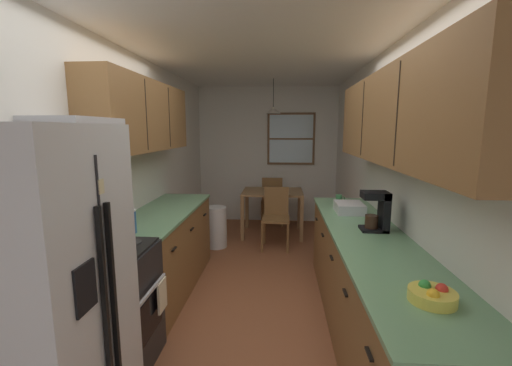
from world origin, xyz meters
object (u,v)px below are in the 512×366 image
at_px(microwave_over_range, 79,141).
at_px(refrigerator, 40,303).
at_px(dining_chair_far, 272,198).
at_px(coffee_maker, 378,211).
at_px(dining_table, 273,198).
at_px(dish_rack, 349,208).
at_px(fruit_bowl, 432,295).
at_px(stove_range, 108,308).
at_px(mug_by_coffeemaker, 339,199).
at_px(dining_chair_near, 276,215).
at_px(trash_bin, 216,227).
at_px(storage_canister, 129,221).

bearing_deg(microwave_over_range, refrigerator, -76.96).
relative_size(dining_chair_far, coffee_maker, 2.65).
bearing_deg(dining_table, microwave_over_range, -110.89).
bearing_deg(dish_rack, fruit_bowl, -88.46).
relative_size(stove_range, dining_table, 1.11).
bearing_deg(coffee_maker, refrigerator, -146.63).
relative_size(stove_range, microwave_over_range, 1.81).
xyz_separation_m(fruit_bowl, dish_rack, (-0.05, 1.81, 0.01)).
distance_m(dining_table, dish_rack, 2.15).
distance_m(microwave_over_range, dining_chair_far, 4.17).
height_order(stove_range, dining_table, stove_range).
xyz_separation_m(refrigerator, mug_by_coffeemaker, (1.90, 2.43, 0.06)).
bearing_deg(mug_by_coffeemaker, microwave_over_range, -139.75).
bearing_deg(dining_table, dining_chair_near, -83.27).
relative_size(dining_table, trash_bin, 1.60).
xyz_separation_m(dining_chair_near, dish_rack, (0.78, -1.37, 0.45)).
relative_size(stove_range, fruit_bowl, 4.76).
relative_size(dining_chair_far, mug_by_coffeemaker, 8.32).
height_order(trash_bin, storage_canister, storage_canister).
distance_m(storage_canister, coffee_maker, 2.10).
bearing_deg(fruit_bowl, mug_by_coffeemaker, 91.89).
xyz_separation_m(coffee_maker, dish_rack, (-0.11, 0.62, -0.13)).
bearing_deg(trash_bin, coffee_maker, -47.07).
bearing_deg(refrigerator, storage_canister, 92.61).
bearing_deg(trash_bin, mug_by_coffeemaker, -26.92).
xyz_separation_m(dining_table, dining_chair_near, (0.07, -0.58, -0.13)).
distance_m(dining_chair_far, mug_by_coffeemaker, 2.28).
bearing_deg(dish_rack, stove_range, -146.98).
height_order(dining_chair_near, mug_by_coffeemaker, mug_by_coffeemaker).
bearing_deg(stove_range, dining_table, 70.89).
bearing_deg(storage_canister, dining_chair_far, 71.84).
relative_size(microwave_over_range, dining_chair_far, 0.68).
distance_m(stove_range, dining_chair_far, 3.97).
bearing_deg(coffee_maker, dining_chair_far, 107.29).
bearing_deg(dish_rack, storage_canister, -156.80).
distance_m(trash_bin, coffee_maker, 2.74).
bearing_deg(refrigerator, fruit_bowl, 4.42).
xyz_separation_m(storage_canister, dish_rack, (1.98, 0.85, -0.05)).
xyz_separation_m(microwave_over_range, dining_table, (1.23, 3.23, -1.05)).
bearing_deg(trash_bin, dining_chair_near, 4.52).
distance_m(dining_chair_far, storage_canister, 3.59).
xyz_separation_m(microwave_over_range, storage_canister, (0.11, 0.43, -0.68)).
distance_m(dining_chair_near, fruit_bowl, 3.32).
relative_size(dining_chair_near, trash_bin, 1.46).
relative_size(storage_canister, mug_by_coffeemaker, 1.88).
height_order(trash_bin, fruit_bowl, fruit_bowl).
relative_size(microwave_over_range, dining_table, 0.62).
distance_m(storage_canister, mug_by_coffeemaker, 2.35).
relative_size(refrigerator, dish_rack, 5.25).
bearing_deg(fruit_bowl, dish_rack, 91.54).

